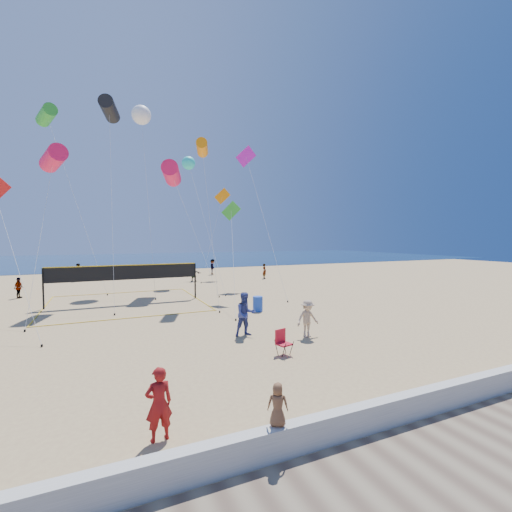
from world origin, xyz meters
name	(u,v)px	position (x,y,z in m)	size (l,w,h in m)	color
ground	(236,390)	(0.00, 0.00, 0.00)	(120.00, 120.00, 0.00)	tan
ocean	(122,260)	(0.00, 62.00, 0.01)	(140.00, 50.00, 0.03)	#10274C
seawall	(292,439)	(0.00, -3.00, 0.30)	(32.00, 0.30, 0.60)	silver
woman	(159,404)	(-2.25, -1.51, 0.76)	(0.56, 0.36, 1.52)	maroon
toddler	(278,404)	(-0.28, -2.96, 1.01)	(0.40, 0.26, 0.82)	brown
bystander_a	(245,314)	(2.22, 4.72, 0.93)	(0.90, 0.70, 1.85)	navy
bystander_b	(308,318)	(4.52, 3.50, 0.78)	(1.01, 0.58, 1.56)	tan
far_person_0	(18,288)	(-8.60, 19.46, 0.72)	(0.84, 0.35, 1.44)	gray
far_person_1	(194,274)	(4.64, 23.61, 0.75)	(1.39, 0.44, 1.50)	gray
far_person_2	(264,271)	(11.82, 22.99, 0.76)	(0.55, 0.36, 1.51)	gray
far_person_3	(79,272)	(-5.41, 28.07, 0.86)	(0.83, 0.65, 1.71)	gray
far_person_4	(213,267)	(8.10, 28.86, 0.87)	(1.13, 0.65, 1.75)	gray
camp_chair	(282,341)	(2.52, 2.01, 0.50)	(0.58, 0.68, 0.99)	red
trash_barrel	(258,304)	(4.70, 8.95, 0.42)	(0.56, 0.56, 0.84)	blue
volleyball_net	(125,277)	(-1.98, 14.54, 1.68)	(9.20, 9.05, 2.45)	black
kite_0	(53,158)	(-5.77, 14.78, 8.78)	(1.80, 6.94, 9.47)	#F31750
kite_1	(109,109)	(-2.63, 17.36, 12.94)	(1.49, 7.53, 13.59)	black
kite_2	(202,148)	(2.87, 13.78, 10.07)	(1.22, 5.34, 10.57)	orange
kite_4	(231,217)	(4.69, 13.20, 5.57)	(2.70, 6.73, 6.69)	green
kite_5	(248,162)	(8.59, 19.71, 10.88)	(2.11, 9.79, 12.44)	#DD1ACD
kite_6	(141,115)	(-0.03, 22.44, 14.56)	(1.62, 8.29, 15.37)	white
kite_7	(189,163)	(4.23, 23.57, 11.13)	(1.49, 9.80, 11.77)	#2CE5D5
kite_8	(47,115)	(-6.90, 21.89, 13.39)	(4.82, 4.95, 14.05)	green
kite_9	(221,200)	(8.26, 26.05, 8.17)	(4.45, 4.44, 9.47)	orange
kite_10	(172,174)	(1.75, 18.65, 9.15)	(3.44, 6.15, 9.98)	#F31750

